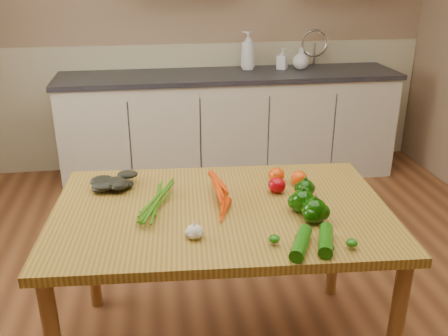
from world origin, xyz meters
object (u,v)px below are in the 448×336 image
object	(u,v)px
table	(221,225)
zucchini_b	(301,243)
tomato_c	(299,178)
soap_bottle_b	(282,59)
pepper_a	(303,201)
tomato_b	(276,175)
soap_bottle_a	(248,51)
pepper_b	(305,189)
carrot_bunch	(200,197)
garlic_bulb	(194,232)
tomato_a	(277,185)
pepper_c	(314,211)
soap_bottle_c	(301,58)
zucchini_a	(326,240)
leafy_greens	(115,177)

from	to	relation	value
table	zucchini_b	xyz separation A→B (m)	(0.24, -0.38, 0.11)
table	tomato_c	distance (m)	0.45
soap_bottle_b	pepper_a	size ratio (longest dim) A/B	1.75
pepper_a	tomato_b	distance (m)	0.32
soap_bottle_a	pepper_b	world-z (taller)	soap_bottle_a
carrot_bunch	zucchini_b	xyz separation A→B (m)	(0.33, -0.42, -0.01)
carrot_bunch	tomato_c	bearing A→B (deg)	19.02
table	garlic_bulb	world-z (taller)	garlic_bulb
tomato_a	pepper_b	bearing A→B (deg)	-28.06
tomato_a	zucchini_b	size ratio (longest dim) A/B	0.40
pepper_b	pepper_c	bearing A→B (deg)	-98.59
soap_bottle_c	soap_bottle_a	bearing A→B (deg)	-97.51
carrot_bunch	garlic_bulb	xyz separation A→B (m)	(-0.05, -0.28, -0.01)
table	garlic_bulb	bearing A→B (deg)	-116.31
tomato_a	soap_bottle_c	bearing A→B (deg)	70.81
soap_bottle_a	zucchini_a	size ratio (longest dim) A/B	1.69
soap_bottle_b	soap_bottle_c	size ratio (longest dim) A/B	0.97
tomato_b	pepper_a	bearing A→B (deg)	-84.46
soap_bottle_c	tomato_c	xyz separation A→B (m)	(-0.62, -2.08, -0.18)
soap_bottle_b	garlic_bulb	distance (m)	2.72
carrot_bunch	leafy_greens	size ratio (longest dim) A/B	1.30
garlic_bulb	tomato_b	xyz separation A→B (m)	(0.44, 0.47, 0.01)
soap_bottle_a	garlic_bulb	bearing A→B (deg)	24.27
tomato_a	tomato_b	world-z (taller)	tomato_a
soap_bottle_a	zucchini_a	bearing A→B (deg)	34.83
soap_bottle_c	tomato_c	bearing A→B (deg)	-17.55
tomato_b	zucchini_b	distance (m)	0.61
leafy_greens	tomato_c	xyz separation A→B (m)	(0.86, -0.11, -0.02)
soap_bottle_b	zucchini_b	size ratio (longest dim) A/B	0.88
tomato_b	soap_bottle_a	bearing A→B (deg)	82.75
carrot_bunch	pepper_c	size ratio (longest dim) A/B	2.60
leafy_greens	pepper_a	distance (m)	0.88
soap_bottle_a	pepper_c	size ratio (longest dim) A/B	3.07
carrot_bunch	pepper_c	bearing A→B (deg)	-23.73
leafy_greens	tomato_b	world-z (taller)	leafy_greens
zucchini_b	leafy_greens	bearing A→B (deg)	136.43
soap_bottle_b	leafy_greens	size ratio (longest dim) A/B	0.85
leafy_greens	pepper_b	xyz separation A→B (m)	(0.85, -0.24, -0.01)
carrot_bunch	zucchini_a	world-z (taller)	carrot_bunch
table	carrot_bunch	bearing A→B (deg)	156.52
tomato_b	zucchini_a	bearing A→B (deg)	-86.61
leafy_greens	pepper_c	world-z (taller)	same
leafy_greens	pepper_c	size ratio (longest dim) A/B	2.00
soap_bottle_b	tomato_c	xyz separation A→B (m)	(-0.46, -2.11, -0.18)
soap_bottle_a	carrot_bunch	bearing A→B (deg)	23.64
tomato_b	pepper_b	bearing A→B (deg)	-64.35
leafy_greens	zucchini_a	bearing A→B (deg)	-39.63
garlic_bulb	tomato_c	bearing A→B (deg)	37.87
leafy_greens	tomato_b	distance (m)	0.76
pepper_c	tomato_c	size ratio (longest dim) A/B	1.33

